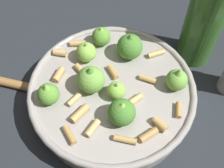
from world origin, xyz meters
name	(u,v)px	position (x,y,z in m)	size (l,w,h in m)	color
ground_plane	(112,102)	(0.00, 0.00, 0.00)	(2.40, 2.40, 0.00)	#23282D
cooking_pan	(112,91)	(0.00, 0.00, 0.03)	(0.28, 0.28, 0.10)	#9E9993
olive_oil_bottle	(206,16)	(0.19, 0.04, 0.10)	(0.07, 0.07, 0.24)	#336023
wooden_spoon	(9,83)	(-0.16, 0.11, 0.01)	(0.18, 0.15, 0.02)	#9E703D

